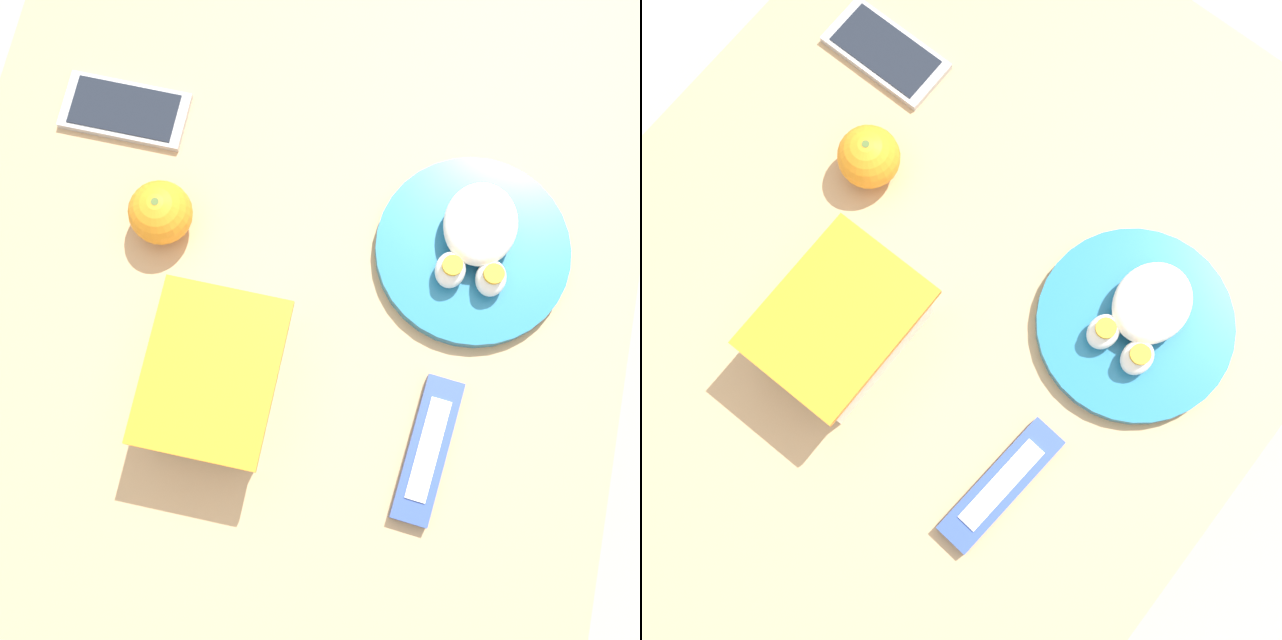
{
  "view_description": "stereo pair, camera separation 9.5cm",
  "coord_description": "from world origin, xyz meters",
  "views": [
    {
      "loc": [
        -0.19,
        -0.09,
        1.7
      ],
      "look_at": [
        0.01,
        -0.05,
        0.77
      ],
      "focal_mm": 50.0,
      "sensor_mm": 36.0,
      "label": 1
    },
    {
      "loc": [
        -0.15,
        -0.18,
        1.7
      ],
      "look_at": [
        0.01,
        -0.05,
        0.77
      ],
      "focal_mm": 50.0,
      "sensor_mm": 36.0,
      "label": 2
    }
  ],
  "objects": [
    {
      "name": "food_container",
      "position": [
        -0.07,
        0.05,
        0.78
      ],
      "size": [
        0.17,
        0.13,
        0.09
      ],
      "color": "white",
      "rests_on": "table"
    },
    {
      "name": "candy_bar",
      "position": [
        -0.1,
        -0.19,
        0.75
      ],
      "size": [
        0.16,
        0.05,
        0.02
      ],
      "color": "#334C9E",
      "rests_on": "table"
    },
    {
      "name": "orange_fruit",
      "position": [
        0.1,
        0.15,
        0.77
      ],
      "size": [
        0.07,
        0.07,
        0.07
      ],
      "color": "orange",
      "rests_on": "table"
    },
    {
      "name": "table",
      "position": [
        0.0,
        0.0,
        0.62
      ],
      "size": [
        1.01,
        0.77,
        0.74
      ],
      "color": "tan",
      "rests_on": "ground_plane"
    },
    {
      "name": "cell_phone",
      "position": [
        0.22,
        0.23,
        0.74
      ],
      "size": [
        0.07,
        0.14,
        0.01
      ],
      "color": "#ADADB2",
      "rests_on": "table"
    },
    {
      "name": "rice_plate",
      "position": [
        0.14,
        -0.2,
        0.76
      ],
      "size": [
        0.22,
        0.22,
        0.07
      ],
      "color": "teal",
      "rests_on": "table"
    },
    {
      "name": "ground_plane",
      "position": [
        0.0,
        0.0,
        0.0
      ],
      "size": [
        10.0,
        10.0,
        0.0
      ],
      "primitive_type": "plane",
      "color": "#B2A899"
    }
  ]
}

